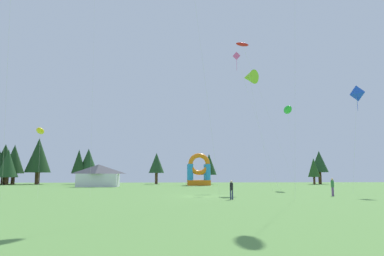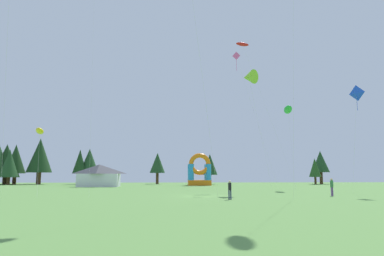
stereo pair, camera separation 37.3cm
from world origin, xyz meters
name	(u,v)px [view 2 (the right image)]	position (x,y,z in m)	size (l,w,h in m)	color
ground_plane	(200,196)	(0.00, 0.00, 0.00)	(120.00, 120.00, 0.00)	#5B8C42
kite_red_parafoil	(243,45)	(8.17, 16.76, 22.85)	(9.39, 1.53, 23.31)	red
kite_lime_delta	(249,77)	(7.04, 7.67, 14.87)	(4.89, 4.31, 15.90)	#8CD826
kite_blue_diamond	(356,94)	(17.87, 1.28, 11.22)	(1.36, 4.25, 11.92)	blue
kite_yellow_parafoil	(40,131)	(-16.95, 1.09, 6.77)	(1.98, 3.83, 7.26)	yellow
kite_green_parafoil	(288,110)	(14.66, 15.23, 12.02)	(1.71, 5.08, 12.81)	green
kite_pink_diamond	(237,59)	(6.09, 10.68, 18.42)	(4.05, 6.63, 19.19)	#EA599E
person_far_side	(332,185)	(13.68, -0.50, 1.09)	(0.42, 0.42, 1.83)	#724C8C
person_near_camera	(230,188)	(2.25, -5.17, 1.01)	(0.29, 0.29, 1.70)	navy
inflatable_red_slide	(199,173)	(2.52, 34.80, 2.40)	(4.59, 3.99, 6.45)	orange
festival_tent	(99,176)	(-16.22, 28.19, 2.00)	(7.11, 4.13, 3.99)	silver
tree_row_1	(6,161)	(-40.72, 45.25, 5.27)	(5.98, 5.98, 9.05)	#4C331E
tree_row_2	(16,159)	(-38.07, 43.83, 5.57)	(4.45, 4.45, 8.83)	#4C331E
tree_row_3	(9,163)	(-37.85, 40.49, 4.53)	(3.99, 3.99, 7.52)	#4C331E
tree_row_4	(40,156)	(-32.98, 44.30, 6.42)	(5.55, 5.55, 10.32)	#4C331E
tree_row_5	(80,162)	(-23.95, 44.12, 5.09)	(3.12, 3.12, 7.80)	#4C331E
tree_row_6	(89,162)	(-22.18, 45.59, 5.10)	(4.57, 4.57, 8.12)	#4C331E
tree_row_7	(157,163)	(-6.50, 45.59, 4.80)	(3.57, 3.57, 7.18)	#4C331E
tree_row_8	(210,165)	(5.48, 42.64, 4.41)	(3.42, 3.42, 6.81)	#4C331E
tree_row_9	(315,168)	(28.84, 40.50, 3.68)	(2.62, 2.62, 5.80)	#4C331E
tree_row_10	(320,162)	(31.39, 43.32, 5.10)	(3.97, 3.97, 7.64)	#4C331E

